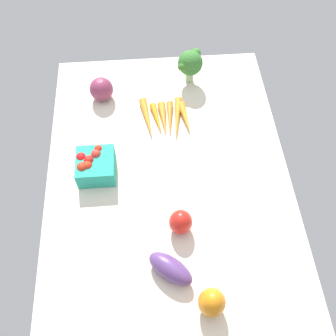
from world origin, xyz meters
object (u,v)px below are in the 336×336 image
(bell_pepper_orange, at_px, (212,302))
(broccoli_head, at_px, (190,63))
(berry_basket, at_px, (95,165))
(eggplant, at_px, (170,269))
(bell_pepper_red, at_px, (181,222))
(red_onion_near_basket, at_px, (101,89))
(carrot_bunch, at_px, (166,119))

(bell_pepper_orange, bearing_deg, broccoli_head, -2.20)
(berry_basket, xyz_separation_m, eggplant, (-0.34, -0.21, -0.01))
(berry_basket, bearing_deg, bell_pepper_red, -130.51)
(bell_pepper_orange, bearing_deg, bell_pepper_red, 13.92)
(red_onion_near_basket, bearing_deg, bell_pepper_red, -156.36)
(berry_basket, relative_size, eggplant, 0.87)
(red_onion_near_basket, distance_m, broccoli_head, 0.33)
(carrot_bunch, height_order, eggplant, eggplant)
(bell_pepper_red, height_order, bell_pepper_orange, bell_pepper_orange)
(bell_pepper_orange, bearing_deg, carrot_bunch, 6.15)
(bell_pepper_red, distance_m, carrot_bunch, 0.40)
(broccoli_head, bearing_deg, berry_basket, 138.52)
(bell_pepper_red, distance_m, eggplant, 0.13)
(red_onion_near_basket, bearing_deg, carrot_bunch, -120.15)
(red_onion_near_basket, relative_size, broccoli_head, 0.64)
(bell_pepper_orange, bearing_deg, eggplant, 43.77)
(red_onion_near_basket, bearing_deg, eggplant, -163.66)
(bell_pepper_red, bearing_deg, bell_pepper_orange, -166.08)
(carrot_bunch, distance_m, red_onion_near_basket, 0.25)
(bell_pepper_red, bearing_deg, berry_basket, 49.49)
(eggplant, bearing_deg, bell_pepper_red, -67.77)
(carrot_bunch, bearing_deg, bell_pepper_red, -178.38)
(carrot_bunch, bearing_deg, eggplant, 177.01)
(red_onion_near_basket, relative_size, berry_basket, 0.71)
(bell_pepper_orange, bearing_deg, red_onion_near_basket, 20.84)
(bell_pepper_orange, distance_m, eggplant, 0.14)
(berry_basket, bearing_deg, bell_pepper_orange, -145.30)
(bell_pepper_orange, xyz_separation_m, berry_basket, (0.44, 0.30, -0.01))
(bell_pepper_red, bearing_deg, red_onion_near_basket, 23.64)
(broccoli_head, xyz_separation_m, eggplant, (-0.71, 0.13, -0.05))
(carrot_bunch, xyz_separation_m, broccoli_head, (0.19, -0.10, 0.07))
(eggplant, bearing_deg, bell_pepper_orange, 172.95)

